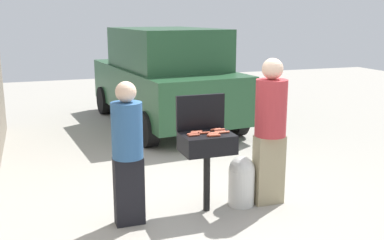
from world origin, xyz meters
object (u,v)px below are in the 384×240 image
bbq_grill (207,146)px  person_right (270,127)px  hot_dog_11 (216,129)px  person_left (128,149)px  propane_tank (242,180)px  parked_minivan (164,76)px  hot_dog_0 (192,134)px  hot_dog_9 (197,132)px  hot_dog_4 (219,130)px  hot_dog_1 (212,135)px  hot_dog_3 (214,133)px  hot_dog_6 (224,132)px  hot_dog_10 (214,134)px  hot_dog_7 (194,135)px  hot_dog_12 (215,136)px  hot_dog_2 (220,132)px  hot_dog_8 (204,133)px  hot_dog_5 (196,132)px

bbq_grill → person_right: size_ratio=0.53×
hot_dog_11 → person_left: size_ratio=0.08×
propane_tank → parked_minivan: parked_minivan is taller
hot_dog_0 → hot_dog_9: 0.11m
bbq_grill → hot_dog_11: size_ratio=7.27×
hot_dog_4 → hot_dog_1: bearing=-130.4°
hot_dog_9 → parked_minivan: 4.44m
hot_dog_3 → hot_dog_11: 0.17m
hot_dog_1 → person_right: bearing=6.2°
person_right → hot_dog_3: bearing=-14.5°
bbq_grill → hot_dog_3: 0.18m
hot_dog_6 → hot_dog_10: bearing=-169.4°
hot_dog_7 → hot_dog_9: same height
hot_dog_1 → hot_dog_6: bearing=22.4°
hot_dog_12 → hot_dog_2: bearing=47.8°
bbq_grill → person_left: 0.94m
propane_tank → hot_dog_4: bearing=166.2°
hot_dog_1 → propane_tank: bearing=16.6°
person_left → hot_dog_8: bearing=-12.8°
hot_dog_10 → bbq_grill: bearing=124.4°
hot_dog_10 → propane_tank: hot_dog_10 is taller
hot_dog_1 → hot_dog_5: size_ratio=1.00×
hot_dog_1 → hot_dog_2: 0.18m
hot_dog_8 → hot_dog_6: bearing=-12.5°
hot_dog_9 → hot_dog_1: bearing=-60.4°
hot_dog_1 → hot_dog_3: same height
hot_dog_2 → hot_dog_5: same height
hot_dog_7 → hot_dog_9: (0.08, 0.14, 0.00)m
bbq_grill → hot_dog_2: bearing=-4.5°
hot_dog_3 → hot_dog_9: 0.21m
hot_dog_8 → hot_dog_12: same height
hot_dog_0 → hot_dog_6: size_ratio=1.00×
hot_dog_3 → hot_dog_1: bearing=-125.7°
hot_dog_11 → hot_dog_12: same height
propane_tank → hot_dog_6: bearing=-167.5°
hot_dog_9 → hot_dog_11: bearing=5.5°
hot_dog_12 → hot_dog_9: bearing=119.4°
hot_dog_1 → hot_dog_8: (-0.05, 0.12, 0.00)m
hot_dog_2 → hot_dog_4: size_ratio=1.00×
bbq_grill → hot_dog_10: (0.05, -0.07, 0.16)m
person_left → bbq_grill: bearing=-13.0°
hot_dog_2 → person_right: 0.64m
hot_dog_4 → hot_dog_9: size_ratio=1.00×
hot_dog_7 → propane_tank: 0.90m
hot_dog_7 → hot_dog_8: (0.15, 0.06, 0.00)m
person_right → hot_dog_11: bearing=-27.5°
hot_dog_9 → person_right: person_right is taller
hot_dog_11 → propane_tank: (0.31, -0.10, -0.64)m
hot_dog_2 → propane_tank: 0.71m
hot_dog_5 → hot_dog_10: (0.17, -0.13, 0.00)m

